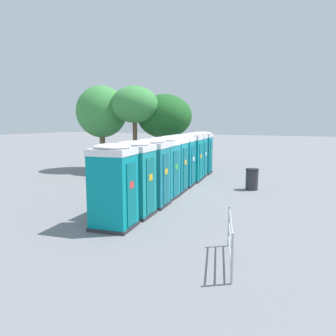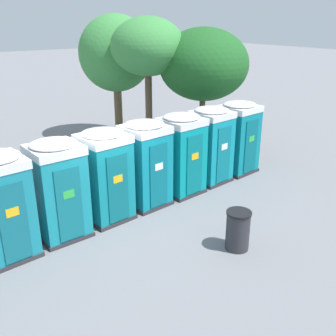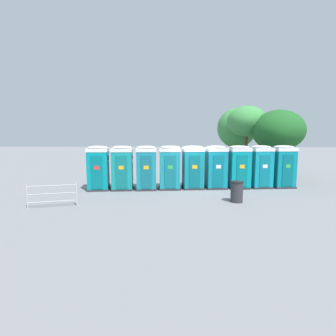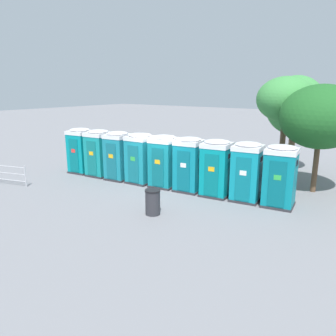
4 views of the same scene
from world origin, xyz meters
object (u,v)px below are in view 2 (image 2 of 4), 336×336
(portapotty_5, at_px, (146,163))
(street_tree_0, at_px, (148,47))
(portapotty_3, at_px, (58,189))
(portapotty_6, at_px, (181,154))
(portapotty_7, at_px, (211,145))
(portapotty_8, at_px, (238,137))
(street_tree_1, at_px, (116,54))
(trash_can, at_px, (238,230))
(portapotty_4, at_px, (105,175))
(portapotty_2, at_px, (3,206))
(street_tree_2, at_px, (204,65))

(portapotty_5, relative_size, street_tree_0, 0.48)
(portapotty_3, distance_m, portapotty_6, 4.11)
(portapotty_7, distance_m, portapotty_8, 1.37)
(portapotty_7, height_order, street_tree_1, street_tree_1)
(street_tree_0, relative_size, trash_can, 5.38)
(street_tree_0, xyz_separation_m, trash_can, (-2.39, -7.73, -3.64))
(portapotty_3, distance_m, portapotty_4, 1.37)
(portapotty_3, relative_size, trash_can, 2.58)
(portapotty_8, bearing_deg, portapotty_3, -173.89)
(portapotty_2, relative_size, street_tree_0, 0.48)
(portapotty_4, xyz_separation_m, street_tree_0, (4.25, 4.54, 2.86))
(portapotty_5, relative_size, street_tree_2, 0.52)
(portapotty_6, height_order, portapotty_7, same)
(street_tree_0, height_order, street_tree_2, street_tree_0)
(portapotty_6, xyz_separation_m, portapotty_7, (1.36, 0.19, 0.00))
(portapotty_4, relative_size, portapotty_8, 1.00)
(portapotty_6, height_order, portapotty_8, same)
(portapotty_3, distance_m, trash_can, 4.49)
(portapotty_7, relative_size, street_tree_0, 0.48)
(portapotty_8, height_order, street_tree_0, street_tree_0)
(portapotty_4, height_order, street_tree_1, street_tree_1)
(portapotty_8, distance_m, street_tree_1, 6.94)
(portapotty_6, relative_size, street_tree_2, 0.52)
(portapotty_5, distance_m, portapotty_6, 1.37)
(portapotty_3, xyz_separation_m, portapotty_8, (6.81, 0.73, -0.00))
(portapotty_6, distance_m, portapotty_8, 2.74)
(portapotty_4, bearing_deg, portapotty_3, -172.96)
(portapotty_2, bearing_deg, portapotty_5, 6.90)
(portapotty_4, relative_size, portapotty_7, 1.00)
(portapotty_3, distance_m, portapotty_5, 2.74)
(street_tree_1, height_order, street_tree_2, street_tree_1)
(portapotty_2, xyz_separation_m, trash_can, (4.58, -2.84, -0.79))
(portapotty_3, bearing_deg, street_tree_2, 25.51)
(portapotty_4, height_order, street_tree_0, street_tree_0)
(portapotty_5, relative_size, portapotty_6, 1.00)
(portapotty_7, xyz_separation_m, portapotty_8, (1.36, 0.12, -0.00))
(portapotty_7, relative_size, trash_can, 2.58)
(portapotty_4, xyz_separation_m, street_tree_2, (6.16, 3.42, 2.19))
(portapotty_7, height_order, portapotty_8, same)
(portapotty_8, relative_size, street_tree_0, 0.48)
(portapotty_6, xyz_separation_m, trash_can, (-0.87, -3.44, -0.79))
(street_tree_2, bearing_deg, portapotty_6, -137.24)
(portapotty_2, height_order, trash_can, portapotty_2)
(portapotty_2, relative_size, portapotty_6, 1.00)
(portapotty_7, height_order, street_tree_0, street_tree_0)
(portapotty_3, relative_size, street_tree_2, 0.52)
(portapotty_3, relative_size, street_tree_0, 0.48)
(portapotty_2, distance_m, street_tree_1, 10.24)
(portapotty_7, relative_size, street_tree_2, 0.52)
(street_tree_2, bearing_deg, portapotty_8, -104.03)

